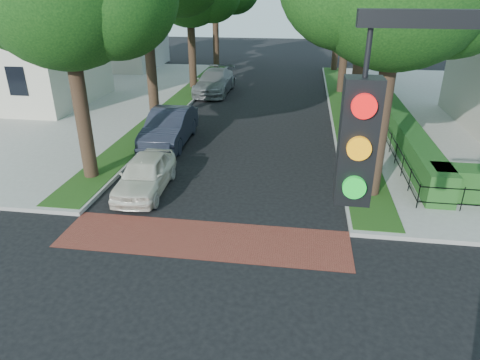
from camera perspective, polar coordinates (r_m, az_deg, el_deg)
name	(u,v)px	position (r m, az deg, el deg)	size (l,w,h in m)	color
ground	(174,310)	(10.94, -8.75, -16.72)	(120.00, 120.00, 0.00)	black
crosswalk_far	(204,239)	(13.41, -4.88, -7.87)	(9.00, 2.20, 0.01)	maroon
grass_strip_ne	(344,109)	(27.93, 13.68, 9.23)	(1.60, 29.80, 0.02)	#1F4213
grass_strip_nw	(177,102)	(28.98, -8.39, 10.20)	(1.60, 29.80, 0.02)	#1F4213
hedge_main_road	(395,119)	(24.20, 19.99, 7.61)	(1.00, 18.00, 1.20)	#214718
fence_main_road	(379,121)	(24.09, 18.07, 7.43)	(0.06, 18.00, 0.90)	black
house_left_near	(10,24)	(31.68, -28.33, 17.88)	(10.00, 9.00, 10.14)	beige
house_left_far	(106,12)	(43.84, -17.41, 20.64)	(10.00, 9.00, 10.14)	#B9B3A6
parked_car_front	(145,174)	(16.50, -12.53, 0.78)	(1.65, 4.09, 1.39)	silver
parked_car_middle	(169,127)	(21.39, -9.41, 6.96)	(1.81, 5.19, 1.71)	#222533
parked_car_rear	(215,82)	(31.89, -3.41, 12.94)	(2.33, 5.73, 1.66)	slate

